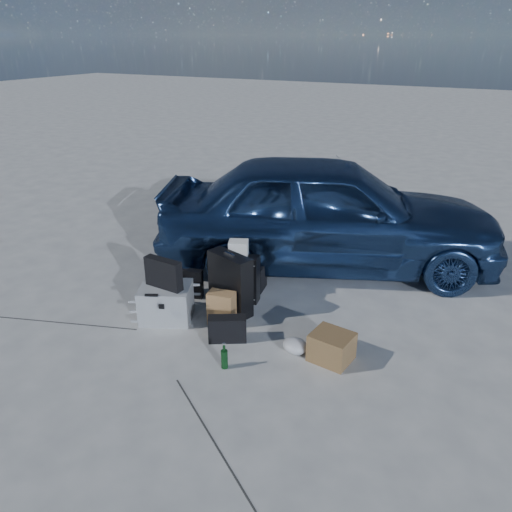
{
  "coord_description": "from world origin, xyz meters",
  "views": [
    {
      "loc": [
        2.63,
        -3.75,
        2.94
      ],
      "look_at": [
        0.25,
        0.85,
        0.64
      ],
      "focal_mm": 35.0,
      "sensor_mm": 36.0,
      "label": 1
    }
  ],
  "objects_px": {
    "duffel_bag": "(240,275)",
    "green_bottle": "(224,356)",
    "suitcase_left": "(230,283)",
    "car": "(328,212)",
    "pelican_case": "(166,303)",
    "suitcase_right": "(239,278)",
    "briefcase": "(184,283)",
    "cardboard_box": "(332,347)"
  },
  "relations": [
    {
      "from": "car",
      "to": "green_bottle",
      "type": "relative_size",
      "value": 16.98
    },
    {
      "from": "suitcase_left",
      "to": "suitcase_right",
      "type": "relative_size",
      "value": 1.22
    },
    {
      "from": "suitcase_right",
      "to": "suitcase_left",
      "type": "bearing_deg",
      "value": -91.26
    },
    {
      "from": "duffel_bag",
      "to": "cardboard_box",
      "type": "xyz_separation_m",
      "value": [
        1.56,
        -0.96,
        -0.02
      ]
    },
    {
      "from": "briefcase",
      "to": "suitcase_left",
      "type": "relative_size",
      "value": 0.65
    },
    {
      "from": "suitcase_left",
      "to": "duffel_bag",
      "type": "relative_size",
      "value": 1.11
    },
    {
      "from": "suitcase_left",
      "to": "cardboard_box",
      "type": "distance_m",
      "value": 1.42
    },
    {
      "from": "suitcase_left",
      "to": "pelican_case",
      "type": "bearing_deg",
      "value": -122.38
    },
    {
      "from": "green_bottle",
      "to": "pelican_case",
      "type": "bearing_deg",
      "value": 154.71
    },
    {
      "from": "briefcase",
      "to": "suitcase_right",
      "type": "bearing_deg",
      "value": 3.65
    },
    {
      "from": "suitcase_left",
      "to": "suitcase_right",
      "type": "height_order",
      "value": "suitcase_left"
    },
    {
      "from": "pelican_case",
      "to": "suitcase_left",
      "type": "height_order",
      "value": "suitcase_left"
    },
    {
      "from": "pelican_case",
      "to": "suitcase_right",
      "type": "height_order",
      "value": "suitcase_right"
    },
    {
      "from": "duffel_bag",
      "to": "green_bottle",
      "type": "xyz_separation_m",
      "value": [
        0.7,
        -1.56,
        -0.03
      ]
    },
    {
      "from": "suitcase_left",
      "to": "duffel_bag",
      "type": "distance_m",
      "value": 0.65
    },
    {
      "from": "pelican_case",
      "to": "briefcase",
      "type": "bearing_deg",
      "value": 78.83
    },
    {
      "from": "car",
      "to": "duffel_bag",
      "type": "xyz_separation_m",
      "value": [
        -0.73,
        -1.15,
        -0.61
      ]
    },
    {
      "from": "suitcase_right",
      "to": "briefcase",
      "type": "bearing_deg",
      "value": -171.16
    },
    {
      "from": "car",
      "to": "cardboard_box",
      "type": "distance_m",
      "value": 2.35
    },
    {
      "from": "car",
      "to": "pelican_case",
      "type": "bearing_deg",
      "value": 131.62
    },
    {
      "from": "suitcase_left",
      "to": "cardboard_box",
      "type": "height_order",
      "value": "suitcase_left"
    },
    {
      "from": "car",
      "to": "suitcase_right",
      "type": "relative_size",
      "value": 7.73
    },
    {
      "from": "suitcase_left",
      "to": "green_bottle",
      "type": "distance_m",
      "value": 1.11
    },
    {
      "from": "green_bottle",
      "to": "suitcase_left",
      "type": "bearing_deg",
      "value": 116.7
    },
    {
      "from": "green_bottle",
      "to": "cardboard_box",
      "type": "bearing_deg",
      "value": 34.68
    },
    {
      "from": "cardboard_box",
      "to": "duffel_bag",
      "type": "bearing_deg",
      "value": 148.49
    },
    {
      "from": "suitcase_right",
      "to": "cardboard_box",
      "type": "relative_size",
      "value": 1.51
    },
    {
      "from": "pelican_case",
      "to": "duffel_bag",
      "type": "bearing_deg",
      "value": 47.24
    },
    {
      "from": "briefcase",
      "to": "suitcase_left",
      "type": "xyz_separation_m",
      "value": [
        0.68,
        -0.05,
        0.18
      ]
    },
    {
      "from": "pelican_case",
      "to": "briefcase",
      "type": "relative_size",
      "value": 1.19
    },
    {
      "from": "suitcase_left",
      "to": "duffel_bag",
      "type": "height_order",
      "value": "suitcase_left"
    },
    {
      "from": "suitcase_right",
      "to": "duffel_bag",
      "type": "distance_m",
      "value": 0.37
    },
    {
      "from": "suitcase_right",
      "to": "green_bottle",
      "type": "xyz_separation_m",
      "value": [
        0.54,
        -1.25,
        -0.16
      ]
    },
    {
      "from": "duffel_bag",
      "to": "green_bottle",
      "type": "height_order",
      "value": "duffel_bag"
    },
    {
      "from": "briefcase",
      "to": "duffel_bag",
      "type": "distance_m",
      "value": 0.72
    },
    {
      "from": "car",
      "to": "suitcase_left",
      "type": "relative_size",
      "value": 6.31
    },
    {
      "from": "duffel_bag",
      "to": "green_bottle",
      "type": "distance_m",
      "value": 1.71
    },
    {
      "from": "briefcase",
      "to": "duffel_bag",
      "type": "relative_size",
      "value": 0.72
    },
    {
      "from": "pelican_case",
      "to": "green_bottle",
      "type": "xyz_separation_m",
      "value": [
        1.05,
        -0.49,
        -0.07
      ]
    },
    {
      "from": "suitcase_left",
      "to": "suitcase_right",
      "type": "xyz_separation_m",
      "value": [
        -0.05,
        0.29,
        -0.07
      ]
    },
    {
      "from": "car",
      "to": "green_bottle",
      "type": "xyz_separation_m",
      "value": [
        -0.03,
        -2.7,
        -0.63
      ]
    },
    {
      "from": "cardboard_box",
      "to": "pelican_case",
      "type": "bearing_deg",
      "value": -176.87
    }
  ]
}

